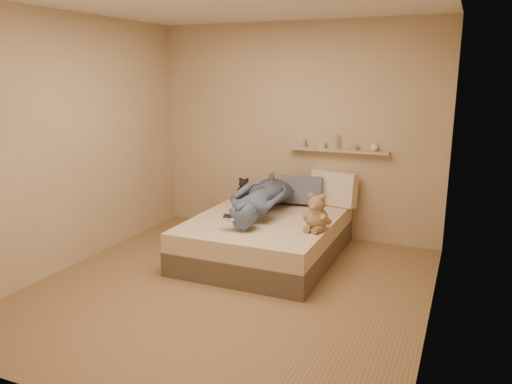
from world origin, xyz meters
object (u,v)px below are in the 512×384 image
at_px(dark_plush, 244,190).
at_px(teddy_bear, 316,215).
at_px(person, 263,196).
at_px(wall_shelf, 338,150).
at_px(game_console, 228,217).
at_px(pillow_grey, 301,191).
at_px(pillow_cream, 334,189).
at_px(bed, 266,237).

bearing_deg(dark_plush, teddy_bear, -35.09).
relative_size(dark_plush, person, 0.17).
bearing_deg(wall_shelf, game_console, -115.55).
height_order(game_console, pillow_grey, pillow_grey).
distance_m(pillow_cream, person, 0.92).
distance_m(dark_plush, pillow_cream, 1.11).
relative_size(dark_plush, pillow_grey, 0.56).
xyz_separation_m(pillow_grey, wall_shelf, (0.38, 0.22, 0.48)).
distance_m(bed, game_console, 0.72).
xyz_separation_m(bed, game_console, (-0.17, -0.60, 0.37)).
bearing_deg(wall_shelf, pillow_grey, -149.98).
xyz_separation_m(teddy_bear, pillow_cream, (-0.10, 1.04, 0.04)).
height_order(bed, pillow_grey, pillow_grey).
xyz_separation_m(bed, person, (-0.11, 0.18, 0.42)).
distance_m(teddy_bear, pillow_grey, 1.01).
xyz_separation_m(dark_plush, pillow_grey, (0.72, 0.07, 0.05)).
distance_m(bed, pillow_cream, 1.08).
distance_m(teddy_bear, wall_shelf, 1.23).
height_order(bed, teddy_bear, teddy_bear).
distance_m(teddy_bear, dark_plush, 1.45).
distance_m(game_console, pillow_grey, 1.33).
height_order(dark_plush, pillow_grey, pillow_grey).
height_order(dark_plush, person, person).
height_order(teddy_bear, person, person).
height_order(bed, pillow_cream, pillow_cream).
distance_m(pillow_grey, wall_shelf, 0.65).
xyz_separation_m(bed, pillow_grey, (0.17, 0.69, 0.40)).
bearing_deg(bed, wall_shelf, 58.82).
bearing_deg(pillow_cream, person, -134.96).
bearing_deg(dark_plush, bed, -48.33).
bearing_deg(pillow_grey, game_console, -104.83).
xyz_separation_m(bed, dark_plush, (-0.55, 0.62, 0.35)).
relative_size(game_console, pillow_grey, 0.33).
distance_m(dark_plush, wall_shelf, 1.26).
xyz_separation_m(teddy_bear, wall_shelf, (-0.08, 1.12, 0.49)).
height_order(bed, game_console, game_console).
height_order(game_console, pillow_cream, pillow_cream).
distance_m(teddy_bear, pillow_cream, 1.05).
relative_size(bed, pillow_grey, 3.80).
height_order(game_console, person, person).
bearing_deg(pillow_cream, pillow_grey, -159.01).
xyz_separation_m(game_console, dark_plush, (-0.38, 1.22, -0.03)).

